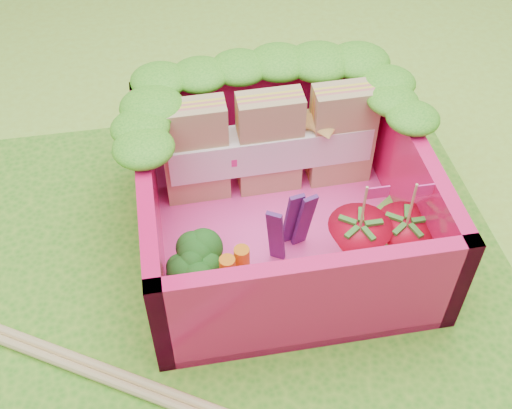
{
  "coord_description": "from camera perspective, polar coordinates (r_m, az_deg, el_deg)",
  "views": [
    {
      "loc": [
        -0.23,
        -1.74,
        2.45
      ],
      "look_at": [
        0.13,
        0.3,
        0.28
      ],
      "focal_mm": 45.0,
      "sensor_mm": 36.0,
      "label": 1
    }
  ],
  "objects": [
    {
      "name": "carrot_sticks",
      "position": [
        2.82,
        -1.89,
        -6.16
      ],
      "size": [
        0.14,
        0.13,
        0.27
      ],
      "color": "orange",
      "rests_on": "bento_floor"
    },
    {
      "name": "sandwich_stack",
      "position": [
        3.2,
        1.32,
        5.43
      ],
      "size": [
        1.06,
        0.19,
        0.56
      ],
      "color": "tan",
      "rests_on": "bento_floor"
    },
    {
      "name": "ground",
      "position": [
        3.02,
        -1.39,
        -8.04
      ],
      "size": [
        14.0,
        14.0,
        0.0
      ],
      "primitive_type": "plane",
      "color": "#9BC637",
      "rests_on": "ground"
    },
    {
      "name": "bento_floor",
      "position": [
        3.18,
        2.24,
        -2.51
      ],
      "size": [
        1.3,
        1.3,
        0.05
      ],
      "primitive_type": "cube",
      "color": "#FF41A3",
      "rests_on": "placemat"
    },
    {
      "name": "placemat",
      "position": [
        3.0,
        -1.4,
        -7.87
      ],
      "size": [
        2.6,
        2.6,
        0.03
      ],
      "primitive_type": "cube",
      "color": "#429622",
      "rests_on": "ground"
    },
    {
      "name": "lettuce_ruffle",
      "position": [
        3.11,
        0.91,
        10.63
      ],
      "size": [
        1.43,
        0.76,
        0.11
      ],
      "color": "#228818",
      "rests_on": "bento_box"
    },
    {
      "name": "strawberry_left",
      "position": [
        2.94,
        8.95,
        -3.69
      ],
      "size": [
        0.28,
        0.28,
        0.52
      ],
      "color": "red",
      "rests_on": "bento_floor"
    },
    {
      "name": "broccoli",
      "position": [
        2.82,
        -5.35,
        -5.24
      ],
      "size": [
        0.32,
        0.32,
        0.24
      ],
      "color": "#518C44",
      "rests_on": "bento_floor"
    },
    {
      "name": "strawberry_right",
      "position": [
        3.0,
        12.88,
        -3.27
      ],
      "size": [
        0.27,
        0.27,
        0.51
      ],
      "color": "red",
      "rests_on": "bento_floor"
    },
    {
      "name": "snap_peas",
      "position": [
        3.09,
        10.08,
        -4.05
      ],
      "size": [
        0.65,
        0.63,
        0.05
      ],
      "color": "green",
      "rests_on": "bento_floor"
    },
    {
      "name": "purple_wedges",
      "position": [
        2.93,
        3.12,
        -1.85
      ],
      "size": [
        0.22,
        0.13,
        0.38
      ],
      "color": "#401751",
      "rests_on": "bento_floor"
    },
    {
      "name": "bento_box",
      "position": [
        3.0,
        2.37,
        0.63
      ],
      "size": [
        1.3,
        1.3,
        0.55
      ],
      "color": "#E9135A",
      "rests_on": "placemat"
    },
    {
      "name": "chopsticks",
      "position": [
        2.96,
        -19.32,
        -11.8
      ],
      "size": [
        2.04,
        1.24,
        0.04
      ],
      "color": "#D6B875",
      "rests_on": "placemat"
    }
  ]
}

